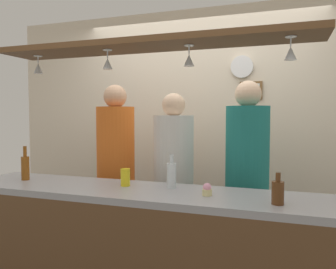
{
  "coord_description": "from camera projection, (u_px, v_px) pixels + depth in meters",
  "views": [
    {
      "loc": [
        0.87,
        -2.41,
        1.5
      ],
      "look_at": [
        0.0,
        0.1,
        1.34
      ],
      "focal_mm": 36.28,
      "sensor_mm": 36.0,
      "label": 1
    }
  ],
  "objects": [
    {
      "name": "wall_clock",
      "position": [
        242.0,
        67.0,
        3.37
      ],
      "size": [
        0.22,
        0.03,
        0.22
      ],
      "primitive_type": "cylinder",
      "rotation": [
        1.57,
        0.0,
        0.0
      ],
      "color": "white",
      "rests_on": "back_wall"
    },
    {
      "name": "hanging_wineglass_center",
      "position": [
        291.0,
        52.0,
        1.92
      ],
      "size": [
        0.07,
        0.07,
        0.13
      ],
      "color": "silver",
      "rests_on": "overhead_glass_rack"
    },
    {
      "name": "cupcake",
      "position": [
        207.0,
        190.0,
        2.09
      ],
      "size": [
        0.06,
        0.06,
        0.08
      ],
      "color": "beige",
      "rests_on": "bar_counter"
    },
    {
      "name": "person_middle_white_patterned_shirt",
      "position": [
        174.0,
        172.0,
        2.89
      ],
      "size": [
        0.34,
        0.34,
        1.68
      ],
      "color": "#2D334C",
      "rests_on": "ground_plane"
    },
    {
      "name": "hanging_wineglass_far_left",
      "position": [
        38.0,
        68.0,
        2.55
      ],
      "size": [
        0.07,
        0.07,
        0.13
      ],
      "color": "silver",
      "rests_on": "overhead_glass_rack"
    },
    {
      "name": "overhead_glass_rack",
      "position": [
        148.0,
        45.0,
        2.25
      ],
      "size": [
        2.2,
        0.36,
        0.04
      ],
      "primitive_type": "cube",
      "color": "brown"
    },
    {
      "name": "bottle_beer_brown_stubby",
      "position": [
        278.0,
        192.0,
        1.88
      ],
      "size": [
        0.07,
        0.07,
        0.18
      ],
      "color": "#512D14",
      "rests_on": "bar_counter"
    },
    {
      "name": "picture_frame_upper_small",
      "position": [
        251.0,
        91.0,
        3.36
      ],
      "size": [
        0.22,
        0.02,
        0.18
      ],
      "color": "brown",
      "rests_on": "back_wall"
    },
    {
      "name": "back_wall",
      "position": [
        199.0,
        133.0,
        3.6
      ],
      "size": [
        4.4,
        0.06,
        2.6
      ],
      "primitive_type": "cube",
      "color": "beige",
      "rests_on": "ground_plane"
    },
    {
      "name": "picture_frame_lower_pair",
      "position": [
        246.0,
        117.0,
        3.39
      ],
      "size": [
        0.3,
        0.02,
        0.18
      ],
      "color": "brown",
      "rests_on": "back_wall"
    },
    {
      "name": "hanging_wineglass_left",
      "position": [
        108.0,
        63.0,
        2.31
      ],
      "size": [
        0.07,
        0.07,
        0.13
      ],
      "color": "silver",
      "rests_on": "overhead_glass_rack"
    },
    {
      "name": "person_left_orange_shirt",
      "position": [
        116.0,
        162.0,
        3.07
      ],
      "size": [
        0.34,
        0.34,
        1.77
      ],
      "color": "#2D334C",
      "rests_on": "ground_plane"
    },
    {
      "name": "hanging_wineglass_center_left",
      "position": [
        189.0,
        60.0,
        2.16
      ],
      "size": [
        0.07,
        0.07,
        0.13
      ],
      "color": "silver",
      "rests_on": "overhead_glass_rack"
    },
    {
      "name": "bar_counter",
      "position": [
        136.0,
        246.0,
        2.13
      ],
      "size": [
        2.7,
        0.55,
        1.0
      ],
      "color": "#99999E",
      "rests_on": "ground_plane"
    },
    {
      "name": "person_right_teal_shirt",
      "position": [
        247.0,
        169.0,
        2.68
      ],
      "size": [
        0.34,
        0.34,
        1.76
      ],
      "color": "#2D334C",
      "rests_on": "ground_plane"
    },
    {
      "name": "bottle_soda_clear",
      "position": [
        172.0,
        175.0,
        2.3
      ],
      "size": [
        0.06,
        0.06,
        0.23
      ],
      "color": "silver",
      "rests_on": "bar_counter"
    },
    {
      "name": "bottle_beer_amber_tall",
      "position": [
        25.0,
        167.0,
        2.59
      ],
      "size": [
        0.06,
        0.06,
        0.26
      ],
      "color": "brown",
      "rests_on": "bar_counter"
    },
    {
      "name": "drink_can",
      "position": [
        125.0,
        177.0,
        2.37
      ],
      "size": [
        0.07,
        0.07,
        0.12
      ],
      "primitive_type": "cylinder",
      "color": "yellow",
      "rests_on": "bar_counter"
    }
  ]
}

